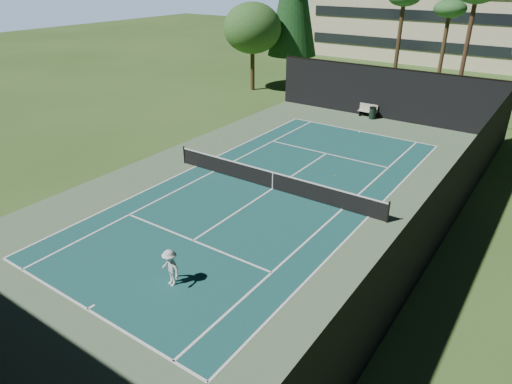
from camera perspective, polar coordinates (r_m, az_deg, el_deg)
ground at (r=24.70m, az=2.07°, el=0.38°), size 160.00×160.00×0.00m
apron_slab at (r=24.69m, az=2.07°, el=0.39°), size 18.00×32.00×0.01m
court_surface at (r=24.69m, az=2.07°, el=0.40°), size 10.97×23.77×0.01m
court_lines at (r=24.69m, az=2.07°, el=0.42°), size 11.07×23.87×0.01m
tennis_net at (r=24.46m, az=2.09°, el=1.55°), size 12.90×0.10×1.10m
fence at (r=23.95m, az=2.23°, el=4.77°), size 18.04×32.05×4.03m
player at (r=17.39m, az=-10.67°, el=-9.30°), size 1.08×0.76×1.51m
tennis_ball_b at (r=26.53m, az=1.08°, el=2.36°), size 0.07×0.07×0.07m
tennis_ball_c at (r=26.67m, az=9.81°, el=2.08°), size 0.06×0.06×0.06m
tennis_ball_d at (r=31.65m, az=-4.31°, el=6.29°), size 0.07×0.07×0.07m
park_bench at (r=38.29m, az=13.82°, el=9.93°), size 1.50×0.45×1.02m
trash_bin at (r=37.78m, az=14.36°, el=9.55°), size 0.56×0.56×0.95m
palm_a at (r=45.07m, az=18.00°, el=21.71°), size 2.80×2.80×9.32m
palm_b at (r=46.11m, az=23.04°, el=20.00°), size 2.80×2.80×8.42m
decid_tree_c at (r=45.29m, az=-0.46°, el=19.78°), size 5.44×5.44×8.09m
campus_building at (r=66.17m, az=25.53°, el=18.05°), size 40.50×12.50×8.30m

